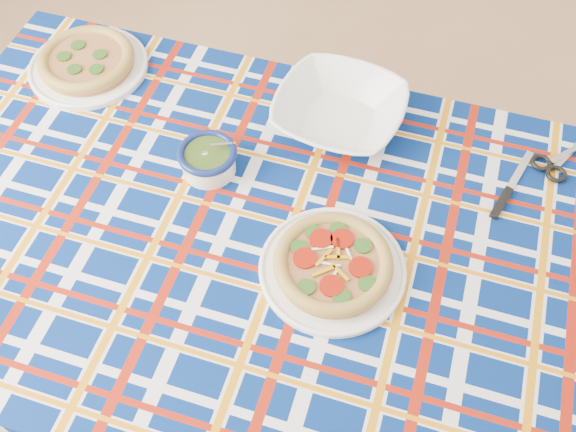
{
  "coord_description": "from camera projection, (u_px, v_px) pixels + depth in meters",
  "views": [
    {
      "loc": [
        -0.44,
        -1.11,
        1.77
      ],
      "look_at": [
        -0.37,
        -0.4,
        0.73
      ],
      "focal_mm": 40.0,
      "sensor_mm": 36.0,
      "label": 1
    }
  ],
  "objects": [
    {
      "name": "kitchen_scissors",
      "position": [
        571.0,
        151.0,
        1.37
      ],
      "size": [
        0.2,
        0.18,
        0.02
      ],
      "primitive_type": null,
      "rotation": [
        0.0,
        0.0,
        0.58
      ],
      "color": "silver",
      "rests_on": "tablecloth"
    },
    {
      "name": "pesto_bowl",
      "position": [
        208.0,
        158.0,
        1.32
      ],
      "size": [
        0.15,
        0.15,
        0.07
      ],
      "primitive_type": null,
      "rotation": [
        0.0,
        0.0,
        -0.3
      ],
      "color": "#22370F",
      "rests_on": "tablecloth"
    },
    {
      "name": "serving_bowl",
      "position": [
        339.0,
        111.0,
        1.4
      ],
      "size": [
        0.38,
        0.38,
        0.07
      ],
      "primitive_type": "imported",
      "rotation": [
        0.0,
        0.0,
        -0.5
      ],
      "color": "white",
      "rests_on": "tablecloth"
    },
    {
      "name": "table_knife",
      "position": [
        519.0,
        172.0,
        1.34
      ],
      "size": [
        0.15,
        0.18,
        0.01
      ],
      "primitive_type": null,
      "rotation": [
        0.0,
        0.0,
        0.9
      ],
      "color": "silver",
      "rests_on": "tablecloth"
    },
    {
      "name": "floor",
      "position": [
        390.0,
        234.0,
        2.11
      ],
      "size": [
        4.0,
        4.0,
        0.0
      ],
      "primitive_type": "plane",
      "color": "tan",
      "rests_on": "ground"
    },
    {
      "name": "second_focaccia_plate",
      "position": [
        86.0,
        60.0,
        1.5
      ],
      "size": [
        0.39,
        0.39,
        0.05
      ],
      "primitive_type": null,
      "rotation": [
        0.0,
        0.0,
        -0.47
      ],
      "color": "#A36639",
      "rests_on": "tablecloth"
    },
    {
      "name": "tablecloth",
      "position": [
        257.0,
        247.0,
        1.3
      ],
      "size": [
        1.79,
        1.49,
        0.1
      ],
      "primitive_type": null,
      "rotation": [
        0.0,
        0.0,
        -0.39
      ],
      "color": "navy",
      "rests_on": "dining_table"
    },
    {
      "name": "dining_table",
      "position": [
        258.0,
        253.0,
        1.32
      ],
      "size": [
        1.75,
        1.45,
        0.71
      ],
      "rotation": [
        0.0,
        0.0,
        -0.39
      ],
      "color": "brown",
      "rests_on": "floor"
    },
    {
      "name": "main_focaccia_plate",
      "position": [
        333.0,
        263.0,
        1.19
      ],
      "size": [
        0.38,
        0.38,
        0.06
      ],
      "primitive_type": null,
      "rotation": [
        0.0,
        0.0,
        -0.46
      ],
      "color": "#A36639",
      "rests_on": "tablecloth"
    }
  ]
}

